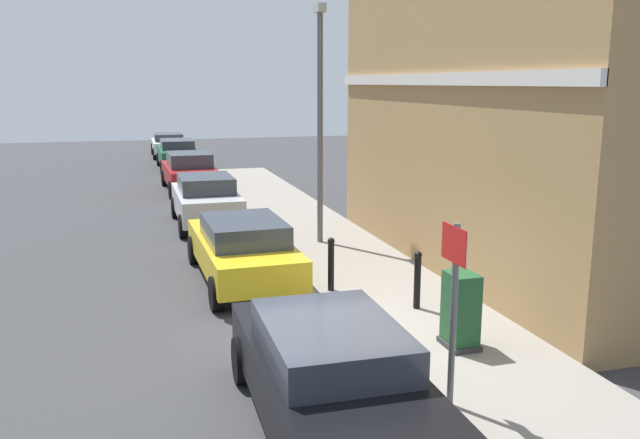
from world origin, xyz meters
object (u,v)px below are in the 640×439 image
object	(u,v)px
bollard_near_cabinet	(417,278)
car_silver	(206,200)
car_red	(190,171)
car_white	(168,144)
car_black	(331,376)
bollard_far_kerb	(331,262)
car_green	(177,154)
street_sign	(454,288)
car_yellow	(243,248)
lamppost	(320,115)
utility_cabinet	(461,313)

from	to	relation	value
bollard_near_cabinet	car_silver	bearing A→B (deg)	107.32
car_red	car_white	bearing A→B (deg)	-1.48
car_black	bollard_far_kerb	size ratio (longest dim) A/B	4.27
car_green	street_sign	distance (m)	25.25
car_yellow	lamppost	world-z (taller)	lamppost
car_black	car_silver	xyz separation A→B (m)	(-0.06, 12.07, 0.03)
bollard_near_cabinet	street_sign	world-z (taller)	street_sign
lamppost	car_silver	bearing A→B (deg)	125.77
bollard_near_cabinet	lamppost	size ratio (longest dim) A/B	0.18
car_green	utility_cabinet	xyz separation A→B (m)	(2.46, -23.55, -0.08)
car_yellow	utility_cabinet	distance (m)	5.32
car_white	utility_cabinet	xyz separation A→B (m)	(2.52, -29.46, -0.02)
car_black	street_sign	bearing A→B (deg)	-89.14
bollard_far_kerb	lamppost	distance (m)	4.74
car_red	bollard_far_kerb	xyz separation A→B (m)	(1.43, -13.72, -0.06)
car_yellow	utility_cabinet	world-z (taller)	car_yellow
car_white	lamppost	distance (m)	22.69
car_yellow	bollard_near_cabinet	bearing A→B (deg)	-139.72
car_green	car_silver	bearing A→B (deg)	179.24
car_silver	utility_cabinet	bearing A→B (deg)	-166.30
car_green	car_red	bearing A→B (deg)	179.62
bollard_near_cabinet	street_sign	distance (m)	3.72
car_yellow	bollard_far_kerb	world-z (taller)	car_yellow
car_silver	lamppost	xyz separation A→B (m)	(2.44, -3.38, 2.53)
car_white	utility_cabinet	world-z (taller)	utility_cabinet
bollard_near_cabinet	lamppost	bearing A→B (deg)	92.82
bollard_near_cabinet	lamppost	world-z (taller)	lamppost
car_silver	car_red	distance (m)	6.47
car_silver	utility_cabinet	world-z (taller)	car_silver
car_yellow	car_silver	bearing A→B (deg)	-0.47
car_red	car_black	bearing A→B (deg)	178.20
car_white	car_green	bearing A→B (deg)	-179.14
car_red	car_white	world-z (taller)	car_red
bollard_far_kerb	street_sign	size ratio (longest dim) A/B	0.45
car_black	utility_cabinet	distance (m)	3.02
bollard_far_kerb	bollard_near_cabinet	bearing A→B (deg)	-50.48
car_red	car_green	xyz separation A→B (m)	(0.02, 6.66, -0.00)
car_green	bollard_far_kerb	xyz separation A→B (m)	(1.40, -20.37, -0.05)
car_black	utility_cabinet	size ratio (longest dim) A/B	3.86
utility_cabinet	bollard_far_kerb	world-z (taller)	utility_cabinet
street_sign	lamppost	size ratio (longest dim) A/B	0.40
street_sign	lamppost	world-z (taller)	lamppost
car_black	lamppost	size ratio (longest dim) A/B	0.78
bollard_near_cabinet	street_sign	xyz separation A→B (m)	(-1.10, -3.42, 0.96)
car_yellow	car_red	world-z (taller)	car_red
car_black	bollard_near_cabinet	bearing A→B (deg)	-36.83
car_white	bollard_far_kerb	size ratio (longest dim) A/B	3.92
bollard_near_cabinet	car_yellow	bearing A→B (deg)	131.72
car_red	street_sign	size ratio (longest dim) A/B	1.89
car_yellow	bollard_far_kerb	size ratio (longest dim) A/B	4.32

